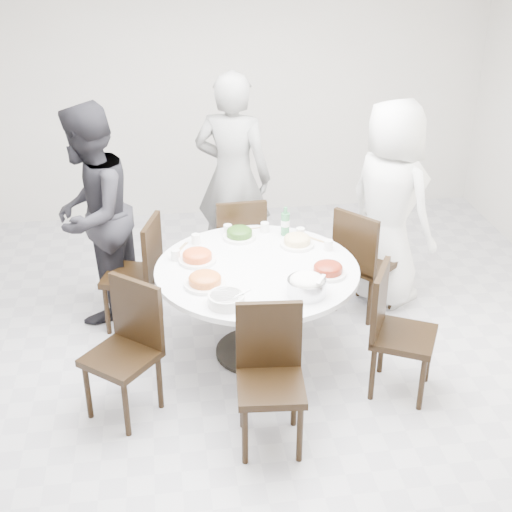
{
  "coord_description": "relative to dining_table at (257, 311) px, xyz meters",
  "views": [
    {
      "loc": [
        -0.51,
        -4.35,
        3.2
      ],
      "look_at": [
        0.15,
        0.26,
        0.82
      ],
      "focal_mm": 50.0,
      "sensor_mm": 36.0,
      "label": 1
    }
  ],
  "objects": [
    {
      "name": "dish_orange",
      "position": [
        -0.43,
        0.16,
        0.41
      ],
      "size": [
        0.28,
        0.28,
        0.08
      ],
      "primitive_type": "cylinder",
      "color": "white",
      "rests_on": "dining_table"
    },
    {
      "name": "chopsticks",
      "position": [
        -0.04,
        0.64,
        0.38
      ],
      "size": [
        0.24,
        0.04,
        0.01
      ],
      "primitive_type": null,
      "color": "tan",
      "rests_on": "dining_table"
    },
    {
      "name": "chair_se",
      "position": [
        0.95,
        -0.6,
        0.1
      ],
      "size": [
        0.57,
        0.57,
        0.95
      ],
      "primitive_type": "cube",
      "rotation": [
        0.0,
        0.0,
        7.37
      ],
      "color": "black",
      "rests_on": "floor"
    },
    {
      "name": "wall_back",
      "position": [
        -0.15,
        2.79,
        1.02
      ],
      "size": [
        6.0,
        0.01,
        2.8
      ],
      "primitive_type": "cube",
      "color": "silver",
      "rests_on": "ground"
    },
    {
      "name": "chair_ne",
      "position": [
        0.99,
        0.51,
        0.1
      ],
      "size": [
        0.59,
        0.59,
        0.95
      ],
      "primitive_type": "cube",
      "rotation": [
        0.0,
        0.0,
        2.26
      ],
      "color": "black",
      "rests_on": "floor"
    },
    {
      "name": "dining_table",
      "position": [
        0.0,
        0.0,
        0.0
      ],
      "size": [
        1.5,
        1.5,
        0.75
      ],
      "primitive_type": "cylinder",
      "color": "white",
      "rests_on": "floor"
    },
    {
      "name": "chair_s",
      "position": [
        -0.06,
        -1.02,
        0.1
      ],
      "size": [
        0.45,
        0.45,
        0.95
      ],
      "primitive_type": "cube",
      "rotation": [
        0.0,
        0.0,
        6.2
      ],
      "color": "black",
      "rests_on": "floor"
    },
    {
      "name": "floor",
      "position": [
        -0.15,
        -0.21,
        -0.38
      ],
      "size": [
        6.0,
        6.0,
        0.01
      ],
      "primitive_type": "cube",
      "color": "#B6B5BA",
      "rests_on": "ground"
    },
    {
      "name": "soup_bowl",
      "position": [
        -0.28,
        -0.49,
        0.41
      ],
      "size": [
        0.25,
        0.25,
        0.08
      ],
      "primitive_type": "cylinder",
      "color": "white",
      "rests_on": "dining_table"
    },
    {
      "name": "dish_redbrown",
      "position": [
        0.49,
        -0.18,
        0.41
      ],
      "size": [
        0.27,
        0.27,
        0.07
      ],
      "primitive_type": "cylinder",
      "color": "white",
      "rests_on": "dining_table"
    },
    {
      "name": "dish_pale",
      "position": [
        0.36,
        0.32,
        0.41
      ],
      "size": [
        0.26,
        0.26,
        0.07
      ],
      "primitive_type": "cylinder",
      "color": "white",
      "rests_on": "dining_table"
    },
    {
      "name": "dish_tofu",
      "position": [
        -0.4,
        -0.22,
        0.41
      ],
      "size": [
        0.29,
        0.29,
        0.08
      ],
      "primitive_type": "cylinder",
      "color": "white",
      "rests_on": "dining_table"
    },
    {
      "name": "rice_bowl",
      "position": [
        0.28,
        -0.43,
        0.43
      ],
      "size": [
        0.27,
        0.27,
        0.11
      ],
      "primitive_type": "cylinder",
      "color": "silver",
      "rests_on": "dining_table"
    },
    {
      "name": "diner_left",
      "position": [
        -1.23,
        0.8,
        0.53
      ],
      "size": [
        0.91,
        1.04,
        1.8
      ],
      "primitive_type": "imported",
      "rotation": [
        0.0,
        0.0,
        4.41
      ],
      "color": "black",
      "rests_on": "floor"
    },
    {
      "name": "tea_cups",
      "position": [
        -0.0,
        0.58,
        0.42
      ],
      "size": [
        0.07,
        0.07,
        0.08
      ],
      "primitive_type": "cylinder",
      "color": "white",
      "rests_on": "dining_table"
    },
    {
      "name": "beverage_bottle",
      "position": [
        0.3,
        0.53,
        0.49
      ],
      "size": [
        0.07,
        0.07,
        0.24
      ],
      "primitive_type": "cylinder",
      "color": "#2F7744",
      "rests_on": "dining_table"
    },
    {
      "name": "chair_nw",
      "position": [
        -0.94,
        0.55,
        0.1
      ],
      "size": [
        0.52,
        0.52,
        0.95
      ],
      "primitive_type": "cube",
      "rotation": [
        0.0,
        0.0,
        4.42
      ],
      "color": "black",
      "rests_on": "floor"
    },
    {
      "name": "diner_middle",
      "position": [
        -0.02,
        1.35,
        0.57
      ],
      "size": [
        0.81,
        0.68,
        1.89
      ],
      "primitive_type": "imported",
      "rotation": [
        0.0,
        0.0,
        2.75
      ],
      "color": "black",
      "rests_on": "floor"
    },
    {
      "name": "chair_n",
      "position": [
        -0.03,
        0.95,
        0.1
      ],
      "size": [
        0.44,
        0.44,
        0.95
      ],
      "primitive_type": "cube",
      "rotation": [
        0.0,
        0.0,
        3.19
      ],
      "color": "black",
      "rests_on": "floor"
    },
    {
      "name": "chair_sw",
      "position": [
        -0.99,
        -0.58,
        0.1
      ],
      "size": [
        0.59,
        0.59,
        0.95
      ],
      "primitive_type": "cube",
      "rotation": [
        0.0,
        0.0,
        5.58
      ],
      "color": "black",
      "rests_on": "floor"
    },
    {
      "name": "diner_right",
      "position": [
        1.22,
        0.71,
        0.51
      ],
      "size": [
        0.92,
        1.03,
        1.77
      ],
      "primitive_type": "imported",
      "rotation": [
        0.0,
        0.0,
        2.1
      ],
      "color": "silver",
      "rests_on": "floor"
    },
    {
      "name": "dish_greens",
      "position": [
        -0.07,
        0.51,
        0.41
      ],
      "size": [
        0.26,
        0.26,
        0.07
      ],
      "primitive_type": "cylinder",
      "color": "white",
      "rests_on": "dining_table"
    }
  ]
}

